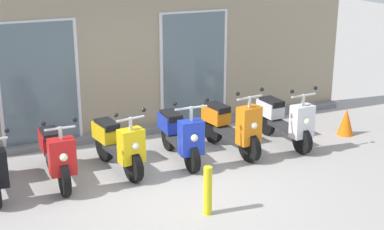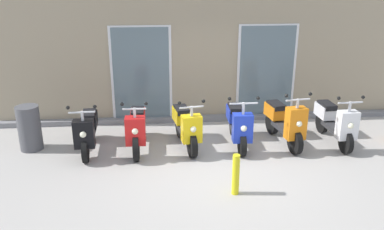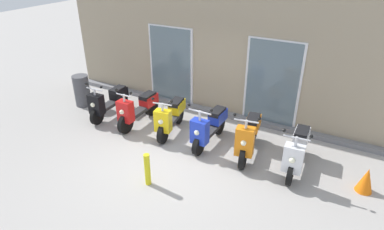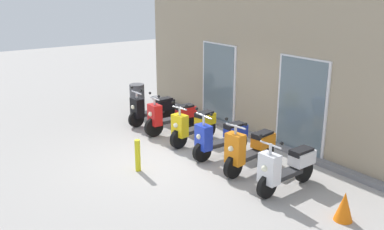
% 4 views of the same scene
% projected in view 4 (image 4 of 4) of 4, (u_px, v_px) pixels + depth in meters
% --- Properties ---
extents(ground_plane, '(40.00, 40.00, 0.00)m').
position_uv_depth(ground_plane, '(172.00, 159.00, 9.73)').
color(ground_plane, '#A8A39E').
extents(storefront_facade, '(9.80, 0.50, 3.77)m').
position_uv_depth(storefront_facade, '(261.00, 68.00, 10.74)').
color(storefront_facade, gray).
rests_on(storefront_facade, ground_plane).
extents(scooter_black, '(0.55, 1.56, 1.13)m').
position_uv_depth(scooter_black, '(152.00, 108.00, 12.14)').
color(scooter_black, black).
rests_on(scooter_black, ground_plane).
extents(scooter_red, '(0.51, 1.65, 1.17)m').
position_uv_depth(scooter_red, '(171.00, 116.00, 11.38)').
color(scooter_red, black).
rests_on(scooter_red, ground_plane).
extents(scooter_yellow, '(0.60, 1.53, 1.15)m').
position_uv_depth(scooter_yellow, '(193.00, 126.00, 10.61)').
color(scooter_yellow, black).
rests_on(scooter_yellow, ground_plane).
extents(scooter_blue, '(0.62, 1.54, 1.21)m').
position_uv_depth(scooter_blue, '(220.00, 138.00, 9.76)').
color(scooter_blue, black).
rests_on(scooter_blue, ground_plane).
extents(scooter_orange, '(0.61, 1.60, 1.25)m').
position_uv_depth(scooter_orange, '(249.00, 149.00, 8.99)').
color(scooter_orange, black).
rests_on(scooter_orange, ground_plane).
extents(scooter_white, '(0.57, 1.58, 1.19)m').
position_uv_depth(scooter_white, '(286.00, 167.00, 8.14)').
color(scooter_white, black).
rests_on(scooter_white, ground_plane).
extents(trash_bin, '(0.45, 0.45, 0.92)m').
position_uv_depth(trash_bin, '(137.00, 99.00, 13.14)').
color(trash_bin, '#4C4C51').
rests_on(trash_bin, ground_plane).
extents(curb_bollard, '(0.12, 0.12, 0.70)m').
position_uv_depth(curb_bollard, '(138.00, 155.00, 9.03)').
color(curb_bollard, yellow).
rests_on(curb_bollard, ground_plane).
extents(traffic_cone, '(0.32, 0.32, 0.52)m').
position_uv_depth(traffic_cone, '(344.00, 206.00, 7.12)').
color(traffic_cone, orange).
rests_on(traffic_cone, ground_plane).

